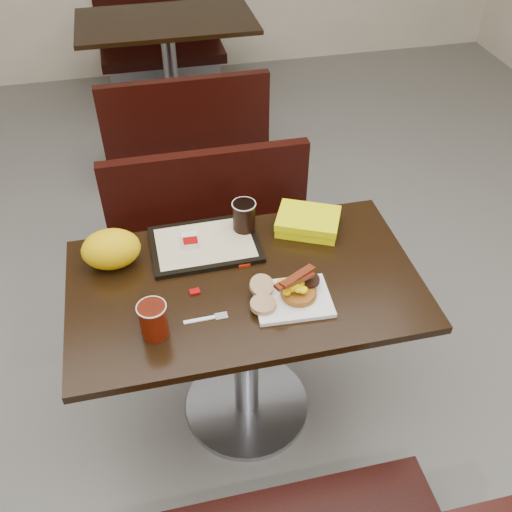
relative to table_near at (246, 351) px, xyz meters
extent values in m
cube|color=slate|center=(0.00, 0.00, -0.38)|extent=(6.00, 7.00, 0.01)
cube|color=white|center=(0.14, -0.13, 0.38)|extent=(0.26, 0.21, 0.01)
cylinder|color=#A25D1B|center=(0.16, -0.12, 0.40)|extent=(0.15, 0.15, 0.02)
cylinder|color=black|center=(0.20, -0.09, 0.42)|extent=(0.09, 0.09, 0.01)
ellipsoid|color=yellow|center=(0.14, -0.12, 0.44)|extent=(0.10, 0.09, 0.04)
cylinder|color=tan|center=(0.03, -0.14, 0.40)|extent=(0.09, 0.09, 0.02)
cylinder|color=tan|center=(0.04, -0.07, 0.41)|extent=(0.10, 0.10, 0.05)
cylinder|color=maroon|center=(-0.32, -0.17, 0.44)|extent=(0.09, 0.09, 0.12)
cube|color=white|center=(0.19, -0.11, 0.38)|extent=(0.03, 0.19, 0.00)
cube|color=#9F1A06|center=(0.01, 0.08, 0.38)|extent=(0.04, 0.03, 0.01)
cube|color=#8C0504|center=(-0.17, -0.02, 0.38)|extent=(0.04, 0.03, 0.01)
cube|color=black|center=(-0.10, 0.21, 0.38)|extent=(0.40, 0.28, 0.02)
cube|color=silver|center=(-0.15, 0.22, 0.40)|extent=(0.06, 0.08, 0.02)
cylinder|color=black|center=(0.05, 0.26, 0.45)|extent=(0.09, 0.09, 0.11)
cube|color=#F1F304|center=(0.29, 0.23, 0.41)|extent=(0.28, 0.25, 0.06)
ellipsoid|color=#F39E08|center=(-0.43, 0.19, 0.45)|extent=(0.23, 0.19, 0.14)
camera|label=1|loc=(-0.27, -1.38, 1.75)|focal=40.18mm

